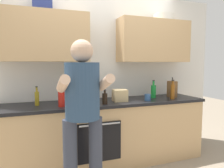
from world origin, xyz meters
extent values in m
plane|color=gray|center=(0.00, 0.00, 0.00)|extent=(12.00, 12.00, 0.00)
cube|color=silver|center=(0.00, 0.36, 1.25)|extent=(4.00, 0.06, 2.50)
cube|color=tan|center=(-0.82, 0.17, 1.77)|extent=(1.16, 0.32, 0.65)
cube|color=tan|center=(0.82, 0.17, 1.77)|extent=(1.16, 0.32, 0.65)
cylinder|color=silver|center=(0.99, 0.17, 2.15)|extent=(0.32, 0.32, 0.10)
cube|color=navy|center=(-0.83, 0.17, 2.19)|extent=(0.24, 0.20, 0.18)
cube|color=tan|center=(0.00, 0.00, 0.43)|extent=(2.80, 0.60, 0.86)
cube|color=black|center=(0.00, 0.00, 0.88)|extent=(2.84, 0.64, 0.04)
cube|color=black|center=(-0.22, -0.31, 0.45)|extent=(0.56, 0.02, 0.50)
cylinder|color=silver|center=(-0.22, -0.33, 0.68)|extent=(0.52, 0.02, 0.02)
cylinder|color=#383D4C|center=(-0.65, -0.73, 0.44)|extent=(0.14, 0.14, 0.88)
cylinder|color=#383D4C|center=(-0.39, -0.73, 0.44)|extent=(0.14, 0.14, 0.88)
cylinder|color=navy|center=(-0.52, -0.73, 1.16)|extent=(0.34, 0.34, 0.55)
sphere|color=#D8AD8C|center=(-0.52, -0.73, 1.54)|extent=(0.22, 0.22, 0.22)
cylinder|color=#D8AD8C|center=(-0.72, -0.85, 1.24)|extent=(0.09, 0.31, 0.19)
cylinder|color=#D8AD8C|center=(-0.32, -0.85, 1.24)|extent=(0.09, 0.31, 0.19)
cylinder|color=orange|center=(-0.24, 0.08, 1.02)|extent=(0.07, 0.07, 0.25)
cylinder|color=orange|center=(-0.24, 0.08, 1.16)|extent=(0.03, 0.03, 0.03)
cylinder|color=black|center=(-0.24, 0.08, 1.19)|extent=(0.03, 0.03, 0.02)
cylinder|color=olive|center=(-0.93, 0.03, 0.99)|extent=(0.05, 0.05, 0.17)
cylinder|color=olive|center=(-0.93, 0.03, 1.10)|extent=(0.02, 0.02, 0.06)
cylinder|color=black|center=(-0.93, 0.03, 1.14)|extent=(0.03, 0.03, 0.01)
cylinder|color=#198C33|center=(0.76, 0.05, 1.00)|extent=(0.08, 0.08, 0.19)
cylinder|color=#198C33|center=(0.76, 0.05, 1.12)|extent=(0.03, 0.03, 0.07)
cylinder|color=black|center=(0.76, 0.05, 1.17)|extent=(0.03, 0.03, 0.01)
cylinder|color=#8C4C14|center=(0.96, -0.16, 1.01)|extent=(0.06, 0.06, 0.22)
cylinder|color=#8C4C14|center=(0.96, -0.16, 1.14)|extent=(0.03, 0.03, 0.05)
cylinder|color=black|center=(0.96, -0.16, 1.18)|extent=(0.04, 0.04, 0.02)
cylinder|color=red|center=(-0.65, -0.15, 1.00)|extent=(0.08, 0.08, 0.20)
cylinder|color=red|center=(-0.65, -0.15, 1.12)|extent=(0.04, 0.04, 0.04)
cylinder|color=black|center=(-0.65, -0.15, 1.15)|extent=(0.04, 0.04, 0.02)
cylinder|color=black|center=(-0.11, -0.20, 0.97)|extent=(0.07, 0.07, 0.14)
cylinder|color=black|center=(-0.11, -0.20, 1.06)|extent=(0.03, 0.03, 0.03)
cylinder|color=black|center=(-0.11, -0.20, 1.08)|extent=(0.03, 0.03, 0.01)
cylinder|color=#33598C|center=(0.54, -0.16, 0.95)|extent=(0.09, 0.09, 0.09)
cube|color=brown|center=(1.08, 0.02, 1.02)|extent=(0.10, 0.14, 0.25)
cylinder|color=black|center=(1.06, 0.00, 1.18)|extent=(0.02, 0.02, 0.06)
cylinder|color=black|center=(1.09, 0.04, 1.18)|extent=(0.02, 0.02, 0.06)
cylinder|color=#9E6647|center=(-0.36, -0.13, 0.96)|extent=(0.13, 0.13, 0.12)
sphere|color=#2D6B28|center=(-0.36, -0.13, 1.10)|extent=(0.20, 0.20, 0.20)
cube|color=tan|center=(0.16, -0.04, 0.98)|extent=(0.21, 0.21, 0.16)
camera|label=1|loc=(-0.96, -2.76, 1.42)|focal=33.99mm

